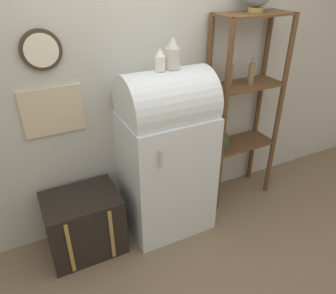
{
  "coord_description": "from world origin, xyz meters",
  "views": [
    {
      "loc": [
        -1.11,
        -1.98,
        2.25
      ],
      "look_at": [
        0.02,
        0.26,
        0.84
      ],
      "focal_mm": 35.0,
      "sensor_mm": 36.0,
      "label": 1
    }
  ],
  "objects_px": {
    "vase_left": "(160,60)",
    "vase_center": "(173,54)",
    "suitcase_trunk": "(84,223)",
    "refrigerator": "(166,153)"
  },
  "relations": [
    {
      "from": "refrigerator",
      "to": "suitcase_trunk",
      "type": "distance_m",
      "value": 0.94
    },
    {
      "from": "refrigerator",
      "to": "vase_center",
      "type": "bearing_deg",
      "value": 1.78
    },
    {
      "from": "suitcase_trunk",
      "to": "vase_center",
      "type": "relative_size",
      "value": 2.57
    },
    {
      "from": "refrigerator",
      "to": "suitcase_trunk",
      "type": "height_order",
      "value": "refrigerator"
    },
    {
      "from": "suitcase_trunk",
      "to": "vase_left",
      "type": "bearing_deg",
      "value": -2.02
    },
    {
      "from": "suitcase_trunk",
      "to": "vase_center",
      "type": "bearing_deg",
      "value": -1.07
    },
    {
      "from": "vase_center",
      "to": "suitcase_trunk",
      "type": "bearing_deg",
      "value": 178.93
    },
    {
      "from": "suitcase_trunk",
      "to": "refrigerator",
      "type": "bearing_deg",
      "value": -1.27
    },
    {
      "from": "vase_left",
      "to": "suitcase_trunk",
      "type": "bearing_deg",
      "value": 177.98
    },
    {
      "from": "vase_left",
      "to": "vase_center",
      "type": "bearing_deg",
      "value": 5.2
    }
  ]
}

